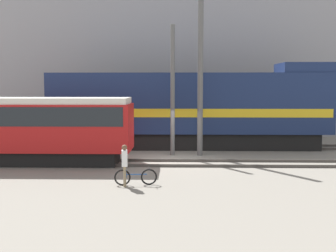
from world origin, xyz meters
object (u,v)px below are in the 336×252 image
bicycle (136,177)px  person (125,161)px  freight_locomotive (191,109)px  utility_pole_left (173,91)px  utility_pole_center (200,73)px  streetcar (15,126)px

bicycle → person: (-0.40, -0.20, 0.65)m
freight_locomotive → utility_pole_left: size_ratio=2.37×
utility_pole_center → bicycle: bearing=-111.4°
bicycle → freight_locomotive: bearing=76.4°
freight_locomotive → streetcar: (-8.81, -5.62, -0.57)m
person → utility_pole_left: (1.73, 7.43, 2.61)m
bicycle → streetcar: bearing=145.3°
utility_pole_left → utility_pole_center: bearing=0.0°
utility_pole_left → bicycle: bearing=-100.4°
bicycle → person: size_ratio=1.03×
utility_pole_left → utility_pole_center: size_ratio=0.78×
freight_locomotive → bicycle: size_ratio=10.27×
streetcar → person: bearing=-37.7°
freight_locomotive → person: size_ratio=10.54×
person → bicycle: bearing=26.5°
bicycle → utility_pole_center: size_ratio=0.18×
streetcar → utility_pole_center: bearing=16.9°
freight_locomotive → streetcar: bearing=-147.5°
freight_locomotive → streetcar: freight_locomotive is taller
streetcar → person: streetcar is taller
streetcar → bicycle: bearing=-34.7°
utility_pole_left → person: bearing=-103.1°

